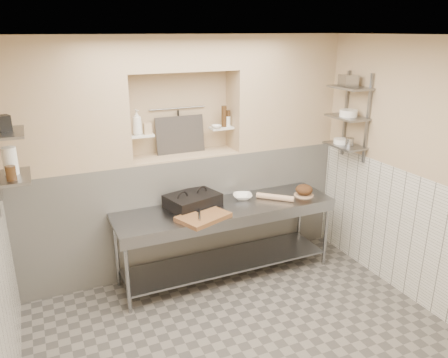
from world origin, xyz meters
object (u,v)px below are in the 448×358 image
panini_press (193,201)px  rolling_pin (275,197)px  jug_left (10,161)px  cutting_board (203,217)px  mixing_bowl (243,197)px  bread_loaf (304,190)px  prep_table (226,227)px  bottle_soap (137,122)px  bowl_alcove (216,127)px

panini_press → rolling_pin: 1.00m
panini_press → jug_left: (-1.79, -0.23, 0.76)m
cutting_board → jug_left: bearing=175.8°
mixing_bowl → bread_loaf: bearing=-15.8°
prep_table → cutting_board: bearing=-150.1°
bottle_soap → bowl_alcove: (0.96, -0.03, -0.13)m
panini_press → bowl_alcove: size_ratio=5.46×
bread_loaf → jug_left: bearing=-179.6°
cutting_board → bottle_soap: bottle_soap is taller
panini_press → cutting_board: (-0.01, -0.36, -0.05)m
panini_press → rolling_pin: bearing=-26.3°
cutting_board → rolling_pin: 1.01m
prep_table → rolling_pin: rolling_pin is taller
cutting_board → bread_loaf: (1.40, 0.15, 0.05)m
cutting_board → bowl_alcove: bowl_alcove is taller
prep_table → panini_press: (-0.36, 0.15, 0.34)m
prep_table → cutting_board: cutting_board is taller
mixing_bowl → jug_left: size_ratio=0.93×
mixing_bowl → rolling_pin: size_ratio=0.51×
rolling_pin → jug_left: (-2.78, -0.04, 0.80)m
bowl_alcove → rolling_pin: bearing=-47.0°
bread_loaf → panini_press: bearing=171.5°
bottle_soap → mixing_bowl: bearing=-19.4°
bread_loaf → bottle_soap: (-1.88, 0.61, 0.88)m
bottle_soap → cutting_board: bearing=-57.7°
panini_press → bottle_soap: bottle_soap is taller
panini_press → bowl_alcove: (0.46, 0.37, 0.75)m
bottle_soap → jug_left: bottle_soap is taller
rolling_pin → jug_left: bearing=-179.1°
cutting_board → mixing_bowl: mixing_bowl is taller
mixing_bowl → prep_table: bearing=-152.2°
mixing_bowl → bread_loaf: 0.77m
panini_press → bottle_soap: 1.09m
cutting_board → bread_loaf: 1.40m
bowl_alcove → bread_loaf: bearing=-32.2°
cutting_board → mixing_bowl: bearing=29.0°
prep_table → panini_press: bearing=157.9°
cutting_board → bowl_alcove: bearing=57.2°
mixing_bowl → bowl_alcove: bowl_alcove is taller
panini_press → jug_left: 1.96m
rolling_pin → panini_press: bearing=169.3°
bread_loaf → bowl_alcove: 1.33m
bottle_soap → jug_left: 1.45m
rolling_pin → bottle_soap: bottle_soap is taller
jug_left → bread_loaf: bearing=0.4°
rolling_pin → bowl_alcove: 1.11m
rolling_pin → bottle_soap: (-1.48, 0.59, 0.92)m
bread_loaf → jug_left: size_ratio=0.85×
rolling_pin → bread_loaf: (0.40, -0.02, 0.04)m
prep_table → bowl_alcove: size_ratio=21.37×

